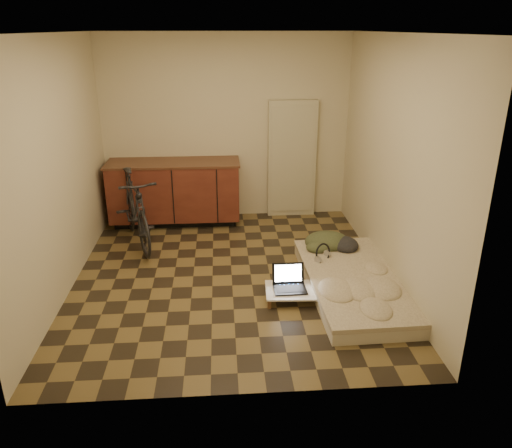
{
  "coord_description": "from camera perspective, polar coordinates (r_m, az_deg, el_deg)",
  "views": [
    {
      "loc": [
        -0.1,
        -5.11,
        2.65
      ],
      "look_at": [
        0.29,
        0.18,
        0.55
      ],
      "focal_mm": 35.0,
      "sensor_mm": 36.0,
      "label": 1
    }
  ],
  "objects": [
    {
      "name": "headphones",
      "position": [
        5.74,
        7.67,
        -3.23
      ],
      "size": [
        0.35,
        0.34,
        0.17
      ],
      "primitive_type": null,
      "rotation": [
        0.0,
        0.0,
        0.63
      ],
      "color": "black",
      "rests_on": "futon"
    },
    {
      "name": "appliance_panel",
      "position": [
        7.35,
        4.13,
        7.37
      ],
      "size": [
        0.7,
        0.1,
        1.7
      ],
      "primitive_type": "cube",
      "color": "beige",
      "rests_on": "ground"
    },
    {
      "name": "lap_desk",
      "position": [
        5.25,
        4.76,
        -7.59
      ],
      "size": [
        0.68,
        0.46,
        0.11
      ],
      "rotation": [
        0.0,
        0.0,
        -0.05
      ],
      "color": "brown",
      "rests_on": "ground"
    },
    {
      "name": "room_shell",
      "position": [
        5.28,
        -3.06,
        6.77
      ],
      "size": [
        3.5,
        4.0,
        2.6
      ],
      "color": "brown",
      "rests_on": "ground"
    },
    {
      "name": "bicycle",
      "position": [
        6.55,
        -13.68,
        2.06
      ],
      "size": [
        1.0,
        1.69,
        1.05
      ],
      "primitive_type": "imported",
      "rotation": [
        0.0,
        0.0,
        0.34
      ],
      "color": "black",
      "rests_on": "ground"
    },
    {
      "name": "futon",
      "position": [
        5.5,
        11.06,
        -6.6
      ],
      "size": [
        1.0,
        2.02,
        0.17
      ],
      "rotation": [
        0.0,
        0.0,
        0.02
      ],
      "color": "beige",
      "rests_on": "ground"
    },
    {
      "name": "mouse",
      "position": [
        5.27,
        7.05,
        -7.18
      ],
      "size": [
        0.07,
        0.1,
        0.03
      ],
      "primitive_type": "ellipsoid",
      "rotation": [
        0.0,
        0.0,
        0.11
      ],
      "color": "silver",
      "rests_on": "lap_desk"
    },
    {
      "name": "laptop",
      "position": [
        5.25,
        3.82,
        -6.79
      ],
      "size": [
        0.34,
        0.31,
        0.23
      ],
      "rotation": [
        0.0,
        0.0,
        0.02
      ],
      "color": "black",
      "rests_on": "lap_desk"
    },
    {
      "name": "clothing_pile",
      "position": [
        6.1,
        8.66,
        -1.48
      ],
      "size": [
        0.58,
        0.49,
        0.23
      ],
      "primitive_type": null,
      "rotation": [
        0.0,
        0.0,
        0.02
      ],
      "color": "#384025",
      "rests_on": "futon"
    },
    {
      "name": "cabinets",
      "position": [
        7.18,
        -9.26,
        3.63
      ],
      "size": [
        1.84,
        0.62,
        0.91
      ],
      "color": "black",
      "rests_on": "ground"
    }
  ]
}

